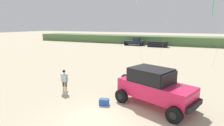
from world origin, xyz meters
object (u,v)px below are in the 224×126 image
Objects in this scene: jeep at (154,86)px; distant_pickup at (135,41)px; person_watching at (64,80)px; distant_sedan at (158,44)px; cooler_box at (104,102)px.

jeep is 33.85m from distant_pickup.
distant_pickup is (-5.01, 32.32, 0.00)m from person_watching.
distant_pickup is 1.15× the size of distant_sedan.
distant_pickup is (-11.29, 31.92, -0.26)m from jeep.
jeep is 3.15m from cooler_box.
distant_sedan is at bearing 100.44° from jeep.
person_watching is 32.70m from distant_pickup.
cooler_box is 0.12× the size of distant_pickup.
person_watching is at bearing -90.68° from distant_sedan.
person_watching is (-6.28, -0.40, -0.26)m from jeep.
person_watching is 0.35× the size of distant_pickup.
jeep is 2.99× the size of person_watching.
distant_pickup is at bearing 109.48° from jeep.
distant_sedan is at bearing -11.66° from distant_pickup.
cooler_box is (-2.75, -1.16, -1.01)m from jeep.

